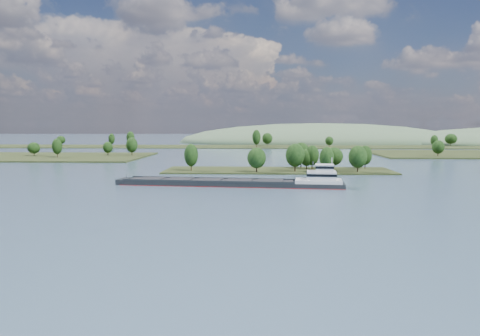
{
  "coord_description": "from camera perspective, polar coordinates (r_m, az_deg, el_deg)",
  "views": [
    {
      "loc": [
        -8.19,
        -27.16,
        20.78
      ],
      "look_at": [
        -14.81,
        130.0,
        6.0
      ],
      "focal_mm": 35.0,
      "sensor_mm": 36.0,
      "label": 1
    }
  ],
  "objects": [
    {
      "name": "tree_island",
      "position": [
        207.29,
        6.52,
        0.67
      ],
      "size": [
        100.0,
        30.21,
        13.21
      ],
      "color": "black",
      "rests_on": "ground"
    },
    {
      "name": "hill_west",
      "position": [
        531.96,
        9.79,
        3.05
      ],
      "size": [
        320.0,
        160.0,
        44.0
      ],
      "primitive_type": "ellipsoid",
      "color": "#40593D",
      "rests_on": "ground"
    },
    {
      "name": "cargo_barge",
      "position": [
        157.78,
        0.61,
        -1.72
      ],
      "size": [
        77.95,
        17.68,
        10.47
      ],
      "color": "black",
      "rests_on": "ground"
    },
    {
      "name": "ground",
      "position": [
        148.84,
        5.55,
        -2.68
      ],
      "size": [
        1800.0,
        1800.0,
        0.0
      ],
      "primitive_type": "plane",
      "color": "#364A5D",
      "rests_on": "ground"
    },
    {
      "name": "back_shoreline",
      "position": [
        427.8,
        4.7,
        2.66
      ],
      "size": [
        900.0,
        60.0,
        16.53
      ],
      "color": "black",
      "rests_on": "ground"
    }
  ]
}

